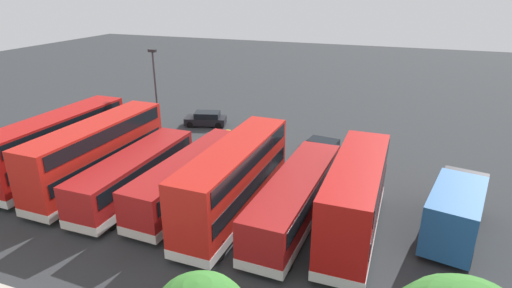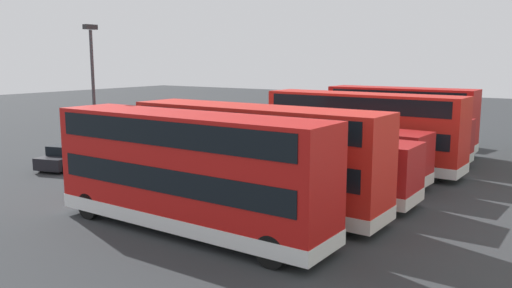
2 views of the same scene
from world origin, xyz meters
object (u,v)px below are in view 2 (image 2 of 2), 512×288
Objects in this scene: bus_single_deck_fifth at (303,162)px; bus_double_decker_third at (362,129)px; bus_single_deck_second at (376,134)px; bus_double_decker_sixth at (254,155)px; bus_single_deck_fourth at (322,150)px; car_hatchback_silver at (243,136)px; car_small_green at (69,156)px; box_truck_blue at (398,119)px; lamp_post_tall at (94,94)px; waste_bin_yellow at (152,156)px; bus_double_decker_seventh at (188,169)px; bus_double_decker_near_end at (400,118)px.

bus_double_decker_third is at bearing -179.87° from bus_single_deck_fifth.
bus_double_decker_sixth reaches higher than bus_single_deck_second.
bus_single_deck_fourth reaches higher than car_hatchback_silver.
car_hatchback_silver is 13.39m from car_small_green.
box_truck_blue is 25.44m from lamp_post_tall.
lamp_post_tall is at bearing -39.82° from bus_double_decker_third.
box_truck_blue reaches higher than waste_bin_yellow.
bus_double_decker_third is at bearing 140.18° from lamp_post_tall.
bus_single_deck_second is 18.11m from bus_double_decker_seventh.
bus_single_deck_fourth is 2.67× the size of car_small_green.
bus_double_decker_sixth is (14.26, -0.07, 0.83)m from bus_single_deck_second.
waste_bin_yellow is at bearing -42.09° from bus_double_decker_near_end.
bus_double_decker_seventh is at bearing 72.18° from lamp_post_tall.
bus_double_decker_seventh is at bearing 70.60° from car_small_green.
bus_double_decker_sixth is 23.10m from box_truck_blue.
bus_double_decker_third is 17.77m from car_small_green.
bus_single_deck_fifth is at bearing 172.20° from bus_double_decker_seventh.
waste_bin_yellow is at bearing 139.76° from car_small_green.
bus_double_decker_third reaches higher than waste_bin_yellow.
lamp_post_tall is at bearing 19.01° from waste_bin_yellow.
bus_double_decker_near_end reaches higher than bus_single_deck_fourth.
car_small_green is 0.53× the size of lamp_post_tall.
bus_double_decker_near_end is 21.56m from bus_double_decker_seventh.
bus_double_decker_seventh is 12.54× the size of waste_bin_yellow.
bus_double_decker_sixth is 17.51m from car_hatchback_silver.
bus_double_decker_near_end reaches higher than bus_single_deck_fifth.
bus_double_decker_near_end reaches higher than box_truck_blue.
bus_double_decker_seventh is 1.45× the size of lamp_post_tall.
bus_double_decker_near_end reaches higher than waste_bin_yellow.
bus_double_decker_sixth is at bearing 173.86° from bus_double_decker_seventh.
bus_single_deck_fifth is 2.50× the size of car_small_green.
bus_double_decker_third is (7.13, 0.10, 0.00)m from bus_double_decker_near_end.
lamp_post_tall is (11.61, -9.68, 2.35)m from bus_double_decker_third.
box_truck_blue is 1.87× the size of car_hatchback_silver.
waste_bin_yellow is (-1.47, -11.73, -1.15)m from bus_single_deck_fifth.
bus_single_deck_second is at bearing 177.03° from bus_single_deck_fourth.
bus_double_decker_sixth is at bearing 3.70° from box_truck_blue.
bus_single_deck_fifth is (3.70, 0.88, -0.00)m from bus_single_deck_fourth.
bus_double_decker_seventh is (21.54, -0.87, 0.00)m from bus_double_decker_near_end.
car_hatchback_silver is at bearing -88.09° from bus_single_deck_second.
bus_double_decker_sixth is (10.59, -0.56, 0.00)m from bus_double_decker_third.
bus_single_deck_fifth is at bearing 82.84° from waste_bin_yellow.
car_small_green is at bearing -109.40° from bus_double_decker_seventh.
box_truck_blue is 20.62m from waste_bin_yellow.
bus_double_decker_near_end is 0.86× the size of bus_double_decker_third.
bus_single_deck_fifth is 0.92× the size of bus_double_decker_seventh.
bus_double_decker_near_end is 5.72m from box_truck_blue.
bus_single_deck_second is at bearing 132.42° from car_small_green.
bus_double_decker_seventh reaches higher than waste_bin_yellow.
car_hatchback_silver is 4.41× the size of waste_bin_yellow.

